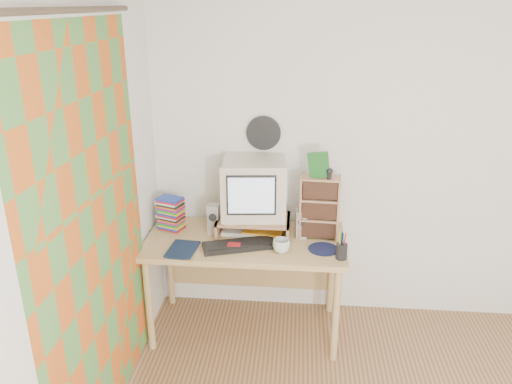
% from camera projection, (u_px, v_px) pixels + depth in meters
% --- Properties ---
extents(back_wall, '(3.50, 0.00, 3.50)m').
position_uv_depth(back_wall, '(392.00, 160.00, 3.60)').
color(back_wall, white).
rests_on(back_wall, floor).
extents(left_wall, '(0.00, 3.50, 3.50)m').
position_uv_depth(left_wall, '(40.00, 270.00, 2.11)').
color(left_wall, white).
rests_on(left_wall, floor).
extents(curtain, '(0.00, 2.20, 2.20)m').
position_uv_depth(curtain, '(96.00, 241.00, 2.59)').
color(curtain, '#C55A1B').
rests_on(curtain, left_wall).
extents(wall_disc, '(0.25, 0.02, 0.25)m').
position_uv_depth(wall_disc, '(264.00, 133.00, 3.59)').
color(wall_disc, black).
rests_on(wall_disc, back_wall).
extents(desk, '(1.40, 0.70, 0.75)m').
position_uv_depth(desk, '(246.00, 252.00, 3.62)').
color(desk, tan).
rests_on(desk, floor).
extents(monitor_riser, '(0.52, 0.30, 0.12)m').
position_uv_depth(monitor_riser, '(253.00, 221.00, 3.57)').
color(monitor_riser, tan).
rests_on(monitor_riser, desk).
extents(crt_monitor, '(0.47, 0.47, 0.41)m').
position_uv_depth(crt_monitor, '(254.00, 188.00, 3.54)').
color(crt_monitor, beige).
rests_on(crt_monitor, monitor_riser).
extents(speaker_left, '(0.08, 0.08, 0.22)m').
position_uv_depth(speaker_left, '(214.00, 219.00, 3.57)').
color(speaker_left, '#ACADB1').
rests_on(speaker_left, desk).
extents(speaker_right, '(0.08, 0.08, 0.20)m').
position_uv_depth(speaker_right, '(301.00, 224.00, 3.51)').
color(speaker_right, '#ACADB1').
rests_on(speaker_right, desk).
extents(keyboard, '(0.51, 0.31, 0.03)m').
position_uv_depth(keyboard, '(239.00, 245.00, 3.39)').
color(keyboard, black).
rests_on(keyboard, desk).
extents(dvd_stack, '(0.20, 0.17, 0.24)m').
position_uv_depth(dvd_stack, '(171.00, 213.00, 3.64)').
color(dvd_stack, brown).
rests_on(dvd_stack, desk).
extents(cd_rack, '(0.28, 0.16, 0.45)m').
position_uv_depth(cd_rack, '(319.00, 207.00, 3.47)').
color(cd_rack, tan).
rests_on(cd_rack, desk).
extents(mug, '(0.12, 0.12, 0.09)m').
position_uv_depth(mug, '(281.00, 246.00, 3.32)').
color(mug, silver).
rests_on(mug, desk).
extents(diary, '(0.24, 0.18, 0.04)m').
position_uv_depth(diary, '(169.00, 247.00, 3.36)').
color(diary, '#101E3B').
rests_on(diary, desk).
extents(mousepad, '(0.25, 0.25, 0.00)m').
position_uv_depth(mousepad, '(323.00, 249.00, 3.37)').
color(mousepad, black).
rests_on(mousepad, desk).
extents(pen_cup, '(0.09, 0.09, 0.15)m').
position_uv_depth(pen_cup, '(342.00, 248.00, 3.22)').
color(pen_cup, black).
rests_on(pen_cup, desk).
extents(papers, '(0.35, 0.28, 0.04)m').
position_uv_depth(papers, '(254.00, 229.00, 3.62)').
color(papers, silver).
rests_on(papers, desk).
extents(red_box, '(0.09, 0.06, 0.04)m').
position_uv_depth(red_box, '(234.00, 247.00, 3.36)').
color(red_box, '#AC121B').
rests_on(red_box, desk).
extents(game_box, '(0.14, 0.05, 0.18)m').
position_uv_depth(game_box, '(319.00, 165.00, 3.34)').
color(game_box, '#1A5C21').
rests_on(game_box, cd_rack).
extents(webcam, '(0.05, 0.05, 0.08)m').
position_uv_depth(webcam, '(329.00, 173.00, 3.34)').
color(webcam, black).
rests_on(webcam, cd_rack).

